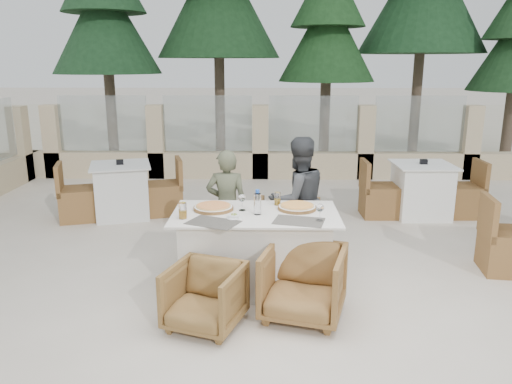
{
  "coord_description": "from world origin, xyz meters",
  "views": [
    {
      "loc": [
        0.07,
        -4.68,
        2.18
      ],
      "look_at": [
        -0.01,
        0.22,
        0.9
      ],
      "focal_mm": 35.0,
      "sensor_mm": 36.0,
      "label": 1
    }
  ],
  "objects_px": {
    "armchair_near_left": "(205,297)",
    "diner_left": "(227,206)",
    "armchair_far_left": "(228,229)",
    "wine_glass_corner": "(320,211)",
    "water_bottle": "(257,202)",
    "bg_table_b": "(421,190)",
    "beer_glass_left": "(183,211)",
    "armchair_near_right": "(303,283)",
    "olive_dish": "(234,216)",
    "wine_glass_centre": "(242,201)",
    "diner_right": "(298,200)",
    "pizza_right": "(297,207)",
    "bg_table_a": "(122,191)",
    "dining_table": "(255,250)",
    "beer_glass_right": "(277,199)",
    "pizza_left": "(213,207)",
    "armchair_far_right": "(288,230)"
  },
  "relations": [
    {
      "from": "beer_glass_left",
      "to": "armchair_near_left",
      "type": "relative_size",
      "value": 0.25
    },
    {
      "from": "dining_table",
      "to": "diner_right",
      "type": "xyz_separation_m",
      "value": [
        0.46,
        0.69,
        0.32
      ]
    },
    {
      "from": "beer_glass_left",
      "to": "bg_table_a",
      "type": "distance_m",
      "value": 2.86
    },
    {
      "from": "diner_right",
      "to": "beer_glass_left",
      "type": "bearing_deg",
      "value": 14.37
    },
    {
      "from": "diner_left",
      "to": "diner_right",
      "type": "xyz_separation_m",
      "value": [
        0.79,
        -0.02,
        0.07
      ]
    },
    {
      "from": "armchair_near_right",
      "to": "diner_right",
      "type": "distance_m",
      "value": 1.35
    },
    {
      "from": "dining_table",
      "to": "olive_dish",
      "type": "height_order",
      "value": "olive_dish"
    },
    {
      "from": "beer_glass_left",
      "to": "armchair_near_right",
      "type": "height_order",
      "value": "beer_glass_left"
    },
    {
      "from": "olive_dish",
      "to": "armchair_far_right",
      "type": "distance_m",
      "value": 1.18
    },
    {
      "from": "armchair_near_left",
      "to": "diner_left",
      "type": "xyz_separation_m",
      "value": [
        0.08,
        1.5,
        0.36
      ]
    },
    {
      "from": "wine_glass_centre",
      "to": "beer_glass_left",
      "type": "relative_size",
      "value": 1.23
    },
    {
      "from": "wine_glass_centre",
      "to": "diner_left",
      "type": "distance_m",
      "value": 0.71
    },
    {
      "from": "armchair_near_left",
      "to": "diner_right",
      "type": "relative_size",
      "value": 0.43
    },
    {
      "from": "armchair_near_right",
      "to": "bg_table_b",
      "type": "relative_size",
      "value": 0.42
    },
    {
      "from": "olive_dish",
      "to": "diner_right",
      "type": "distance_m",
      "value": 1.09
    },
    {
      "from": "water_bottle",
      "to": "wine_glass_centre",
      "type": "distance_m",
      "value": 0.2
    },
    {
      "from": "pizza_right",
      "to": "armchair_near_left",
      "type": "height_order",
      "value": "pizza_right"
    },
    {
      "from": "wine_glass_corner",
      "to": "armchair_near_left",
      "type": "distance_m",
      "value": 1.28
    },
    {
      "from": "armchair_near_right",
      "to": "bg_table_a",
      "type": "height_order",
      "value": "bg_table_a"
    },
    {
      "from": "armchair_far_right",
      "to": "bg_table_a",
      "type": "distance_m",
      "value": 2.79
    },
    {
      "from": "pizza_right",
      "to": "armchair_far_left",
      "type": "bearing_deg",
      "value": 132.09
    },
    {
      "from": "water_bottle",
      "to": "diner_right",
      "type": "relative_size",
      "value": 0.17
    },
    {
      "from": "beer_glass_right",
      "to": "armchair_far_left",
      "type": "xyz_separation_m",
      "value": [
        -0.55,
        0.67,
        -0.56
      ]
    },
    {
      "from": "dining_table",
      "to": "beer_glass_right",
      "type": "distance_m",
      "value": 0.57
    },
    {
      "from": "wine_glass_corner",
      "to": "armchair_far_right",
      "type": "distance_m",
      "value": 1.17
    },
    {
      "from": "olive_dish",
      "to": "pizza_right",
      "type": "bearing_deg",
      "value": 26.27
    },
    {
      "from": "bg_table_b",
      "to": "bg_table_a",
      "type": "bearing_deg",
      "value": -179.73
    },
    {
      "from": "armchair_near_left",
      "to": "beer_glass_left",
      "type": "bearing_deg",
      "value": 132.67
    },
    {
      "from": "armchair_far_left",
      "to": "armchair_near_left",
      "type": "bearing_deg",
      "value": 81.21
    },
    {
      "from": "wine_glass_corner",
      "to": "olive_dish",
      "type": "bearing_deg",
      "value": 174.58
    },
    {
      "from": "bg_table_b",
      "to": "beer_glass_right",
      "type": "bearing_deg",
      "value": -136.02
    },
    {
      "from": "wine_glass_corner",
      "to": "diner_left",
      "type": "xyz_separation_m",
      "value": [
        -0.92,
        0.96,
        -0.23
      ]
    },
    {
      "from": "water_bottle",
      "to": "bg_table_b",
      "type": "distance_m",
      "value": 3.44
    },
    {
      "from": "beer_glass_right",
      "to": "armchair_near_left",
      "type": "distance_m",
      "value": 1.36
    },
    {
      "from": "water_bottle",
      "to": "armchair_near_right",
      "type": "xyz_separation_m",
      "value": [
        0.41,
        -0.55,
        -0.57
      ]
    },
    {
      "from": "pizza_right",
      "to": "armchair_far_right",
      "type": "relative_size",
      "value": 0.52
    },
    {
      "from": "dining_table",
      "to": "pizza_left",
      "type": "height_order",
      "value": "pizza_left"
    },
    {
      "from": "wine_glass_centre",
      "to": "wine_glass_corner",
      "type": "relative_size",
      "value": 1.0
    },
    {
      "from": "beer_glass_left",
      "to": "diner_right",
      "type": "distance_m",
      "value": 1.44
    },
    {
      "from": "pizza_right",
      "to": "diner_right",
      "type": "height_order",
      "value": "diner_right"
    },
    {
      "from": "pizza_right",
      "to": "water_bottle",
      "type": "xyz_separation_m",
      "value": [
        -0.39,
        -0.18,
        0.1
      ]
    },
    {
      "from": "armchair_near_right",
      "to": "dining_table",
      "type": "bearing_deg",
      "value": 141.67
    },
    {
      "from": "armchair_near_left",
      "to": "armchair_near_right",
      "type": "relative_size",
      "value": 0.86
    },
    {
      "from": "dining_table",
      "to": "olive_dish",
      "type": "distance_m",
      "value": 0.48
    },
    {
      "from": "water_bottle",
      "to": "olive_dish",
      "type": "bearing_deg",
      "value": -150.37
    },
    {
      "from": "armchair_far_right",
      "to": "armchair_near_left",
      "type": "height_order",
      "value": "armchair_far_right"
    },
    {
      "from": "wine_glass_centre",
      "to": "wine_glass_corner",
      "type": "bearing_deg",
      "value": -24.19
    },
    {
      "from": "water_bottle",
      "to": "wine_glass_corner",
      "type": "xyz_separation_m",
      "value": [
        0.57,
        -0.2,
        -0.03
      ]
    },
    {
      "from": "diner_right",
      "to": "bg_table_b",
      "type": "bearing_deg",
      "value": -161.33
    },
    {
      "from": "pizza_left",
      "to": "water_bottle",
      "type": "bearing_deg",
      "value": -18.78
    }
  ]
}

